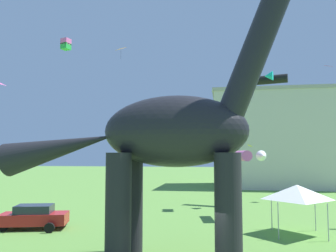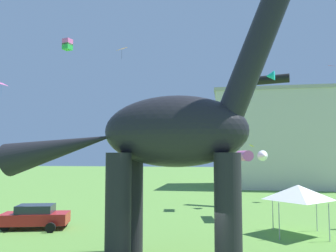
# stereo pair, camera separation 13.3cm
# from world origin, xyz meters

# --- Properties ---
(dinosaur_sculpture) EXTENTS (15.68, 3.32, 16.39)m
(dinosaur_sculpture) POSITION_xyz_m (-1.09, 2.09, 5.93)
(dinosaur_sculpture) COLOR black
(dinosaur_sculpture) RESTS_ON ground_plane
(parked_sedan_left) EXTENTS (4.51, 2.77, 1.55)m
(parked_sedan_left) POSITION_xyz_m (-11.06, 7.54, 0.81)
(parked_sedan_left) COLOR red
(parked_sedan_left) RESTS_ON ground_plane
(festival_canopy_tent) EXTENTS (3.15, 3.15, 3.00)m
(festival_canopy_tent) POSITION_xyz_m (5.62, 8.53, 2.54)
(festival_canopy_tent) COLOR #B2B2B7
(festival_canopy_tent) RESTS_ON ground_plane
(kite_trailing) EXTENTS (0.88, 0.88, 1.03)m
(kite_trailing) POSITION_xyz_m (-13.26, 16.01, 15.17)
(kite_trailing) COLOR pink
(kite_apex) EXTENTS (1.37, 1.73, 1.99)m
(kite_apex) POSITION_xyz_m (4.16, 18.54, 13.49)
(kite_apex) COLOR #19B2B7
(kite_mid_left) EXTENTS (0.56, 0.71, 0.23)m
(kite_mid_left) POSITION_xyz_m (4.08, 24.55, 5.79)
(kite_mid_left) COLOR yellow
(kite_high_left) EXTENTS (3.28, 3.07, 0.93)m
(kite_high_left) POSITION_xyz_m (5.98, 21.26, 12.35)
(kite_high_left) COLOR black
(kite_near_high) EXTENTS (0.95, 0.90, 0.20)m
(kite_near_high) POSITION_xyz_m (12.56, 25.09, 14.38)
(kite_near_high) COLOR red
(kite_far_right) EXTENTS (0.76, 0.69, 0.84)m
(kite_far_right) POSITION_xyz_m (-5.61, 8.50, 12.03)
(kite_far_right) COLOR orange
(kite_far_left) EXTENTS (2.63, 2.91, 0.83)m
(kite_far_left) POSITION_xyz_m (3.00, 13.52, 4.74)
(kite_far_left) COLOR pink
(background_building_block) EXTENTS (20.77, 11.81, 14.24)m
(background_building_block) POSITION_xyz_m (10.21, 40.35, 7.13)
(background_building_block) COLOR beige
(background_building_block) RESTS_ON ground_plane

